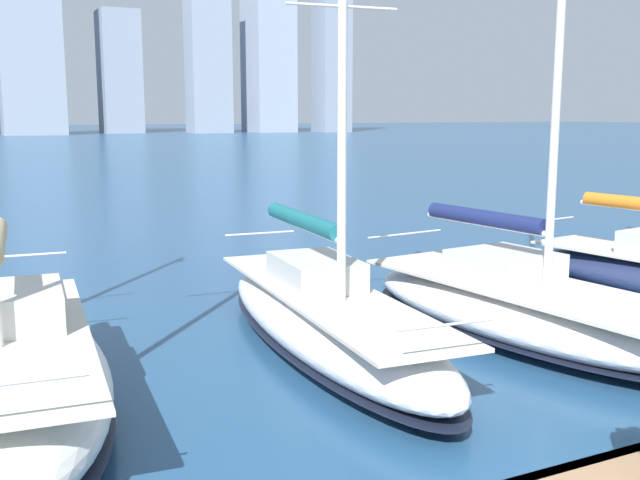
# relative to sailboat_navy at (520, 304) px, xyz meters

# --- Properties ---
(sailboat_navy) EXTENTS (3.80, 8.41, 11.89)m
(sailboat_navy) POSITION_rel_sailboat_navy_xyz_m (0.00, 0.00, 0.00)
(sailboat_navy) COLOR white
(sailboat_navy) RESTS_ON ground
(sailboat_teal) EXTENTS (2.93, 9.25, 9.44)m
(sailboat_teal) POSITION_rel_sailboat_navy_xyz_m (3.86, -0.89, 0.01)
(sailboat_teal) COLOR white
(sailboat_teal) RESTS_ON ground
(sailboat_tan) EXTENTS (3.57, 7.89, 11.85)m
(sailboat_tan) POSITION_rel_sailboat_navy_xyz_m (9.48, 0.19, 0.12)
(sailboat_tan) COLOR white
(sailboat_tan) RESTS_ON ground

